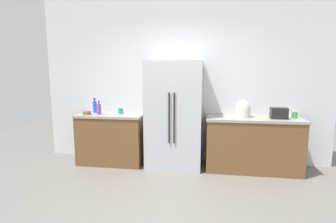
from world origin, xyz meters
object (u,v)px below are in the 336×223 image
object	(u,v)px
bottle_b	(95,107)
bowl_a	(87,113)
rice_cooker	(243,109)
cup_a	(121,111)
refrigerator	(174,115)
bottle_a	(99,109)
toaster	(279,113)
cup_b	(294,115)

from	to	relation	value
bottle_b	bowl_a	world-z (taller)	bottle_b
rice_cooker	cup_a	world-z (taller)	rice_cooker
refrigerator	cup_a	distance (m)	0.98
bottle_a	bowl_a	world-z (taller)	bottle_a
bottle_b	toaster	bearing A→B (deg)	-2.90
rice_cooker	cup_a	bearing A→B (deg)	178.57
cup_a	cup_b	size ratio (longest dim) A/B	0.93
toaster	bottle_a	distance (m)	2.99
bottle_a	bottle_b	distance (m)	0.25
toaster	rice_cooker	size ratio (longest dim) A/B	0.89
cup_a	cup_b	distance (m)	2.92
rice_cooker	bottle_b	size ratio (longest dim) A/B	1.07
bottle_b	cup_a	bearing A→B (deg)	-2.69
cup_b	cup_a	bearing A→B (deg)	179.12
bottle_a	bowl_a	bearing A→B (deg)	-165.61
bottle_b	rice_cooker	bearing A→B (deg)	-1.67
rice_cooker	bottle_a	bearing A→B (deg)	-177.38
refrigerator	bottle_b	distance (m)	1.49
toaster	bottle_b	distance (m)	3.16
rice_cooker	bottle_b	xyz separation A→B (m)	(-2.61, 0.08, -0.02)
bottle_a	bottle_b	bearing A→B (deg)	131.22
rice_cooker	cup_a	distance (m)	2.11
toaster	cup_b	xyz separation A→B (m)	(0.26, 0.09, -0.04)
bottle_a	cup_a	world-z (taller)	bottle_a
bottle_a	cup_a	distance (m)	0.38
bottle_a	cup_b	size ratio (longest dim) A/B	2.32
toaster	refrigerator	bearing A→B (deg)	178.05
cup_b	bottle_b	bearing A→B (deg)	178.86
toaster	cup_a	size ratio (longest dim) A/B	2.63
rice_cooker	toaster	bearing A→B (deg)	-8.73
bowl_a	bottle_a	bearing A→B (deg)	14.39
bottle_a	bowl_a	xyz separation A→B (m)	(-0.21, -0.05, -0.06)
refrigerator	rice_cooker	distance (m)	1.14
bowl_a	cup_b	bearing A→B (deg)	2.86
rice_cooker	bowl_a	xyz separation A→B (m)	(-2.65, -0.16, -0.10)
cup_a	bottle_a	bearing A→B (deg)	-153.80
bowl_a	refrigerator	bearing A→B (deg)	5.19
toaster	rice_cooker	bearing A→B (deg)	171.27
cup_b	bottle_a	bearing A→B (deg)	-177.89
bottle_a	bowl_a	size ratio (longest dim) A/B	1.64
cup_a	bowl_a	world-z (taller)	cup_a
rice_cooker	bottle_b	world-z (taller)	rice_cooker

